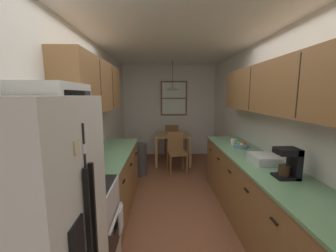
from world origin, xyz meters
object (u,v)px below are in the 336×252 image
Objects in this scene: dining_chair_far at (172,138)px; dish_rack at (264,159)px; stove_range at (79,233)px; microwave_over_range at (56,104)px; dining_table at (172,138)px; storage_canister at (91,163)px; mug_spare at (233,141)px; coffee_maker at (290,162)px; dining_chair_near at (176,150)px; trash_bin at (140,159)px; refrigerator at (30,252)px; fruit_bowl at (241,146)px.

dining_chair_far is 3.55m from dish_rack.
dining_chair_far is (1.07, 4.06, 0.03)m from stove_range.
microwave_over_range is 3.74m from dining_table.
mug_spare is (1.98, 1.19, -0.04)m from storage_canister.
storage_canister is (0.11, 0.44, -0.66)m from microwave_over_range.
coffee_maker reaches higher than dining_chair_far.
dining_chair_far is at bearing 73.76° from microwave_over_range.
stove_range reaches higher than dining_chair_near.
dining_table is at bearing 107.35° from coffee_maker.
trash_bin is at bearing 131.48° from dish_rack.
dining_chair_far is 3.81m from storage_canister.
storage_canister is (-0.30, -2.17, 0.65)m from trash_bin.
dining_table is 3.39m from coffee_maker.
refrigerator is 5.65× the size of coffee_maker.
storage_canister reaches higher than dining_chair_far.
fruit_bowl is at bearing -56.12° from dining_chair_near.
dining_chair_far is 2.87m from fruit_bowl.
coffee_maker is at bearing -69.71° from dining_chair_near.
microwave_over_range is at bearing -103.83° from storage_canister.
refrigerator reaches higher than storage_canister.
refrigerator is 3.36m from trash_bin.
dining_table is 1.28× the size of trash_bin.
fruit_bowl is at bearing -64.22° from dining_table.
dining_table is 0.98× the size of dining_chair_near.
stove_range is 2.97m from dining_chair_near.
coffee_maker reaches higher than mug_spare.
storage_canister is 0.60× the size of coffee_maker.
trash_bin is 2.04m from mug_spare.
dining_chair_far is 2.95× the size of coffee_maker.
fruit_bowl is (1.72, -1.22, 0.59)m from trash_bin.
stove_range is at bearing -106.98° from dining_table.
stove_range reaches higher than storage_canister.
fruit_bowl is (0.98, -2.02, 0.31)m from dining_table.
dining_chair_far is 2.65× the size of dish_rack.
microwave_over_range is at bearing -106.24° from dining_chair_far.
dining_table is 2.26m from fruit_bowl.
trash_bin is (0.29, 2.61, -0.13)m from stove_range.
dish_rack is (2.13, 0.66, -0.70)m from microwave_over_range.
stove_range is 2.49m from fruit_bowl.
refrigerator is 2.22m from coffee_maker.
stove_range is 3.57m from dining_table.
microwave_over_range is at bearing 179.97° from stove_range.
refrigerator reaches higher than stove_range.
refrigerator is 14.79× the size of mug_spare.
trash_bin is (-0.75, -0.80, -0.28)m from dining_table.
dish_rack is (-0.03, 0.46, -0.11)m from coffee_maker.
trash_bin is at bearing 81.11° from microwave_over_range.
refrigerator is at bearing -107.23° from dining_chair_near.
stove_range is at bearing -145.46° from fruit_bowl.
microwave_over_range reaches higher than mug_spare.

